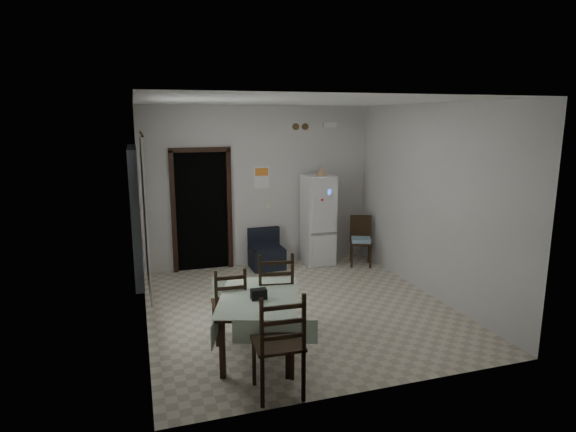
% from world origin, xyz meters
% --- Properties ---
extents(ground, '(4.50, 4.50, 0.00)m').
position_xyz_m(ground, '(0.00, 0.00, 0.00)').
color(ground, beige).
rests_on(ground, ground).
extents(ceiling, '(4.20, 4.50, 0.02)m').
position_xyz_m(ceiling, '(0.00, 0.00, 2.90)').
color(ceiling, white).
rests_on(ceiling, ground).
extents(wall_back, '(4.20, 0.02, 2.90)m').
position_xyz_m(wall_back, '(0.00, 2.25, 1.45)').
color(wall_back, beige).
rests_on(wall_back, ground).
extents(wall_front, '(4.20, 0.02, 2.90)m').
position_xyz_m(wall_front, '(0.00, -2.25, 1.45)').
color(wall_front, beige).
rests_on(wall_front, ground).
extents(wall_left, '(0.02, 4.50, 2.90)m').
position_xyz_m(wall_left, '(-2.10, 0.00, 1.45)').
color(wall_left, beige).
rests_on(wall_left, ground).
extents(wall_right, '(0.02, 4.50, 2.90)m').
position_xyz_m(wall_right, '(2.10, 0.00, 1.45)').
color(wall_right, beige).
rests_on(wall_right, ground).
extents(doorway, '(1.06, 0.52, 2.22)m').
position_xyz_m(doorway, '(-1.05, 2.45, 1.06)').
color(doorway, black).
rests_on(doorway, ground).
extents(window_recess, '(0.10, 1.20, 1.60)m').
position_xyz_m(window_recess, '(-2.15, -0.20, 1.55)').
color(window_recess, silver).
rests_on(window_recess, ground).
extents(curtain, '(0.02, 1.45, 1.85)m').
position_xyz_m(curtain, '(-2.04, -0.20, 1.55)').
color(curtain, silver).
rests_on(curtain, ground).
extents(curtain_rod, '(0.02, 1.60, 0.02)m').
position_xyz_m(curtain_rod, '(-2.03, -0.20, 2.50)').
color(curtain_rod, black).
rests_on(curtain_rod, ground).
extents(calendar, '(0.28, 0.02, 0.40)m').
position_xyz_m(calendar, '(0.05, 2.24, 1.62)').
color(calendar, white).
rests_on(calendar, ground).
extents(calendar_image, '(0.24, 0.01, 0.14)m').
position_xyz_m(calendar_image, '(0.05, 2.23, 1.72)').
color(calendar_image, orange).
rests_on(calendar_image, ground).
extents(light_switch, '(0.08, 0.02, 0.12)m').
position_xyz_m(light_switch, '(0.15, 2.24, 1.10)').
color(light_switch, beige).
rests_on(light_switch, ground).
extents(vent_left, '(0.12, 0.03, 0.12)m').
position_xyz_m(vent_left, '(0.70, 2.23, 2.52)').
color(vent_left, brown).
rests_on(vent_left, ground).
extents(vent_right, '(0.12, 0.03, 0.12)m').
position_xyz_m(vent_right, '(0.88, 2.23, 2.52)').
color(vent_right, brown).
rests_on(vent_right, ground).
extents(emergency_light, '(0.25, 0.07, 0.09)m').
position_xyz_m(emergency_light, '(1.35, 2.21, 2.55)').
color(emergency_light, white).
rests_on(emergency_light, ground).
extents(fridge, '(0.54, 0.54, 1.66)m').
position_xyz_m(fridge, '(1.04, 1.93, 0.83)').
color(fridge, silver).
rests_on(fridge, ground).
extents(tan_cone, '(0.21, 0.21, 0.17)m').
position_xyz_m(tan_cone, '(1.07, 1.87, 1.74)').
color(tan_cone, tan).
rests_on(tan_cone, fridge).
extents(navy_seat, '(0.60, 0.58, 0.71)m').
position_xyz_m(navy_seat, '(0.05, 1.93, 0.35)').
color(navy_seat, black).
rests_on(navy_seat, ground).
extents(corner_chair, '(0.51, 0.51, 0.91)m').
position_xyz_m(corner_chair, '(1.75, 1.57, 0.45)').
color(corner_chair, black).
rests_on(corner_chair, ground).
extents(dining_table, '(1.25, 1.53, 0.69)m').
position_xyz_m(dining_table, '(-0.87, -1.12, 0.34)').
color(dining_table, '#AFC6A9').
rests_on(dining_table, ground).
extents(black_bag, '(0.18, 0.11, 0.11)m').
position_xyz_m(black_bag, '(-0.89, -1.20, 0.75)').
color(black_bag, black).
rests_on(black_bag, dining_table).
extents(dining_chair_far_left, '(0.42, 0.42, 0.94)m').
position_xyz_m(dining_chair_far_left, '(-1.13, -0.67, 0.47)').
color(dining_chair_far_left, black).
rests_on(dining_chair_far_left, ground).
extents(dining_chair_far_right, '(0.53, 0.53, 1.07)m').
position_xyz_m(dining_chair_far_right, '(-0.54, -0.62, 0.54)').
color(dining_chair_far_right, black).
rests_on(dining_chair_far_right, ground).
extents(dining_chair_near_head, '(0.49, 0.49, 1.10)m').
position_xyz_m(dining_chair_near_head, '(-0.90, -2.00, 0.55)').
color(dining_chair_near_head, black).
rests_on(dining_chair_near_head, ground).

